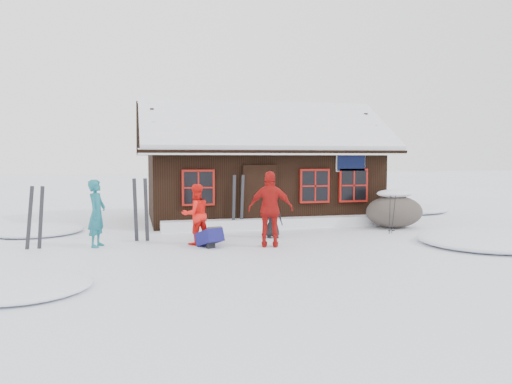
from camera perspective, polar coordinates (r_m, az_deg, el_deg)
ground at (r=13.80m, az=-0.73°, el=-5.64°), size 120.00×120.00×0.00m
mountain_hut at (r=18.81m, az=0.29°, el=1.76°), size 8.90×6.09×4.42m
snow_drift at (r=16.30m, az=2.62°, el=-3.53°), size 7.60×0.60×0.35m
snow_mounds at (r=16.01m, az=3.54°, el=-4.31°), size 20.60×13.20×0.48m
skier_teal at (r=13.47m, az=-17.73°, el=-2.33°), size 0.60×0.73×1.74m
skier_orange_left at (r=13.28m, az=-6.90°, el=-2.55°), size 0.94×0.83×1.60m
skier_orange_right at (r=12.80m, az=1.68°, el=-1.97°), size 1.24×0.79×1.96m
skier_crouched at (r=14.32m, az=1.92°, el=-2.99°), size 0.57×0.38×1.14m
boulder at (r=16.94m, az=15.52°, el=-2.05°), size 1.91×1.43×1.13m
ski_pair_left at (r=13.72m, az=-23.92°, el=-2.79°), size 0.51×0.14×1.64m
ski_pair_mid at (r=14.08m, az=-13.02°, el=-2.09°), size 0.44×0.11×1.78m
ski_pair_right at (r=15.85m, az=-2.08°, el=-1.29°), size 0.44×0.17×1.80m
ski_poles at (r=15.66m, az=15.24°, el=-2.57°), size 0.21×0.11×1.19m
backpack_blue at (r=12.93m, az=-5.32°, el=-5.54°), size 0.70×0.77×0.34m
backpack_olive at (r=13.82m, az=-5.05°, el=-5.04°), size 0.50×0.60×0.28m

